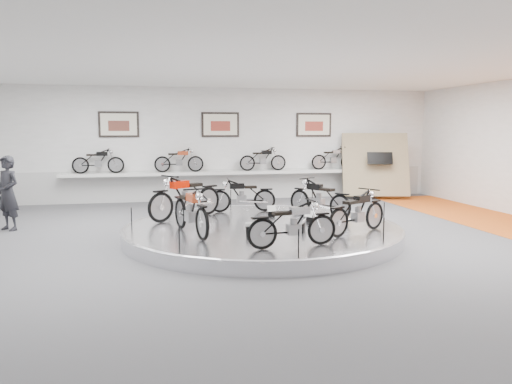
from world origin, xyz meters
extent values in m
plane|color=#4D4D50|center=(0.00, 0.00, 0.00)|extent=(16.00, 16.00, 0.00)
plane|color=white|center=(0.00, 0.00, 4.00)|extent=(16.00, 16.00, 0.00)
plane|color=white|center=(0.00, 7.00, 2.00)|extent=(16.00, 0.00, 16.00)
plane|color=white|center=(0.00, -7.00, 2.00)|extent=(16.00, 0.00, 16.00)
cube|color=#BCBCBA|center=(0.00, 6.98, 0.55)|extent=(15.68, 0.04, 1.10)
cylinder|color=silver|center=(0.00, 0.30, 0.15)|extent=(6.40, 6.40, 0.30)
torus|color=#B2B2BA|center=(0.00, 0.30, 0.27)|extent=(6.40, 6.40, 0.10)
cube|color=silver|center=(0.00, 6.70, 1.00)|extent=(11.00, 0.55, 0.10)
cube|color=#ECE6CB|center=(-3.50, 6.96, 2.70)|extent=(1.35, 0.06, 0.88)
cube|color=#ECE6CB|center=(0.00, 6.96, 2.70)|extent=(1.35, 0.06, 0.88)
cube|color=#ECE6CB|center=(3.50, 6.96, 2.70)|extent=(1.35, 0.06, 0.88)
cube|color=#8E7B58|center=(5.60, 6.10, 1.25)|extent=(2.56, 1.52, 2.30)
imported|color=black|center=(-6.01, 2.59, 0.94)|extent=(0.82, 0.78, 1.88)
camera|label=1|loc=(-2.55, -10.82, 2.51)|focal=35.00mm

